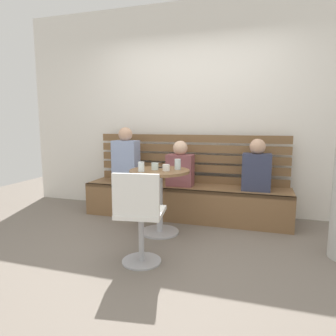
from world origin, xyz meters
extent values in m
plane|color=#70665B|center=(0.00, 0.00, 0.00)|extent=(8.00, 8.00, 0.00)
cube|color=silver|center=(0.00, 1.64, 1.45)|extent=(5.20, 0.10, 2.90)
cube|color=brown|center=(0.00, 1.20, 0.22)|extent=(2.70, 0.52, 0.44)
cube|color=brown|center=(0.00, 0.96, 0.42)|extent=(2.70, 0.04, 0.04)
cube|color=brown|center=(0.00, 1.44, 0.49)|extent=(2.65, 0.04, 0.10)
cube|color=brown|center=(0.00, 1.44, 0.64)|extent=(2.65, 0.04, 0.10)
cube|color=brown|center=(0.00, 1.44, 0.78)|extent=(2.65, 0.04, 0.10)
cube|color=brown|center=(0.00, 1.44, 0.92)|extent=(2.65, 0.04, 0.10)
cube|color=brown|center=(0.00, 1.44, 1.05)|extent=(2.65, 0.04, 0.10)
cylinder|color=#ADADB2|center=(-0.14, 0.56, 0.01)|extent=(0.44, 0.44, 0.02)
cylinder|color=#ADADB2|center=(-0.14, 0.56, 0.37)|extent=(0.07, 0.07, 0.69)
cylinder|color=brown|center=(-0.14, 0.56, 0.72)|extent=(0.68, 0.68, 0.03)
cylinder|color=#ADADB2|center=(-0.06, -0.19, 0.01)|extent=(0.36, 0.36, 0.02)
cylinder|color=#ADADB2|center=(-0.06, -0.19, 0.23)|extent=(0.05, 0.05, 0.45)
cube|color=white|center=(-0.06, -0.19, 0.47)|extent=(0.45, 0.45, 0.04)
cube|color=white|center=(-0.04, -0.36, 0.67)|extent=(0.40, 0.10, 0.36)
cube|color=#8C9EC6|center=(-0.83, 1.16, 0.73)|extent=(0.34, 0.22, 0.59)
sphere|color=tan|center=(-0.83, 1.16, 1.11)|extent=(0.19, 0.19, 0.19)
cube|color=#333851|center=(0.90, 1.18, 0.67)|extent=(0.34, 0.22, 0.45)
sphere|color=tan|center=(0.90, 1.18, 0.98)|extent=(0.19, 0.19, 0.19)
cube|color=brown|center=(-0.06, 1.17, 0.65)|extent=(0.34, 0.22, 0.42)
sphere|color=#DBB293|center=(-0.06, 1.17, 0.94)|extent=(0.19, 0.19, 0.19)
cylinder|color=silver|center=(-0.19, 0.54, 0.78)|extent=(0.08, 0.08, 0.08)
cylinder|color=silver|center=(0.05, 0.65, 0.80)|extent=(0.07, 0.07, 0.12)
cylinder|color=white|center=(-0.28, 0.37, 0.80)|extent=(0.07, 0.07, 0.11)
cylinder|color=white|center=(-0.05, 0.51, 0.78)|extent=(0.08, 0.08, 0.07)
cube|color=black|center=(-0.19, 0.73, 0.74)|extent=(0.16, 0.12, 0.01)
camera|label=1|loc=(0.93, -2.59, 1.26)|focal=32.01mm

